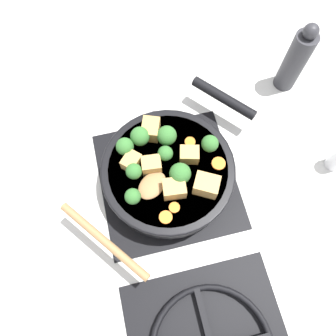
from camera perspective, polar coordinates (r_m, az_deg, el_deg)
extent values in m
plane|color=silver|center=(0.77, 0.00, -2.24)|extent=(2.40, 2.40, 0.00)
cube|color=black|center=(0.76, 0.00, -2.14)|extent=(0.31, 0.31, 0.01)
torus|color=black|center=(0.75, 0.00, -1.74)|extent=(0.24, 0.24, 0.01)
cube|color=black|center=(0.75, 0.00, -1.74)|extent=(0.01, 0.23, 0.01)
cube|color=black|center=(0.75, 0.00, -1.74)|extent=(0.23, 0.01, 0.01)
cylinder|color=black|center=(0.72, 0.00, -0.82)|extent=(0.28, 0.28, 0.06)
cylinder|color=brown|center=(0.71, 0.00, -0.71)|extent=(0.26, 0.26, 0.05)
torus|color=black|center=(0.70, 0.00, -0.12)|extent=(0.29, 0.29, 0.01)
cylinder|color=black|center=(0.80, 9.69, 11.93)|extent=(0.13, 0.14, 0.02)
ellipsoid|color=#A87A4C|center=(0.67, -2.79, -3.02)|extent=(0.08, 0.08, 0.01)
cylinder|color=#A87A4C|center=(0.65, -11.07, -12.34)|extent=(0.15, 0.18, 0.02)
cube|color=tan|center=(0.69, 3.72, 2.32)|extent=(0.05, 0.04, 0.03)
cube|color=tan|center=(0.66, 0.75, -3.69)|extent=(0.05, 0.04, 0.04)
cube|color=tan|center=(0.68, -6.38, 1.13)|extent=(0.05, 0.05, 0.03)
cube|color=tan|center=(0.66, 6.71, -2.99)|extent=(0.06, 0.06, 0.04)
cube|color=tan|center=(0.71, -3.04, 6.76)|extent=(0.05, 0.06, 0.04)
cube|color=tan|center=(0.68, -2.91, 0.57)|extent=(0.04, 0.04, 0.03)
cylinder|color=#709956|center=(0.71, -7.33, 3.05)|extent=(0.01, 0.01, 0.01)
sphere|color=#387533|center=(0.69, -7.53, 3.75)|extent=(0.04, 0.04, 0.04)
cylinder|color=#709956|center=(0.71, -4.77, 4.74)|extent=(0.01, 0.01, 0.01)
sphere|color=#387533|center=(0.69, -4.91, 5.52)|extent=(0.04, 0.04, 0.04)
cylinder|color=#709956|center=(0.67, -6.00, -5.38)|extent=(0.01, 0.01, 0.01)
sphere|color=#387533|center=(0.65, -6.16, -4.93)|extent=(0.03, 0.03, 0.03)
cylinder|color=#709956|center=(0.69, -0.84, 1.88)|extent=(0.01, 0.01, 0.01)
sphere|color=#387533|center=(0.68, -0.86, 2.49)|extent=(0.03, 0.03, 0.03)
cylinder|color=#709956|center=(0.68, 2.07, -1.64)|extent=(0.01, 0.01, 0.01)
sphere|color=#387533|center=(0.66, 2.13, -0.97)|extent=(0.04, 0.04, 0.04)
cylinder|color=#709956|center=(0.71, 7.13, 3.55)|extent=(0.01, 0.01, 0.01)
sphere|color=#387533|center=(0.69, 7.32, 4.23)|extent=(0.04, 0.04, 0.04)
cylinder|color=#709956|center=(0.71, -0.22, 4.86)|extent=(0.01, 0.01, 0.01)
sphere|color=#387533|center=(0.69, -0.22, 5.67)|extent=(0.04, 0.04, 0.04)
cylinder|color=#709956|center=(0.68, -5.75, -1.45)|extent=(0.01, 0.01, 0.01)
sphere|color=#387533|center=(0.66, -5.90, -0.90)|extent=(0.03, 0.03, 0.03)
cylinder|color=orange|center=(0.71, 3.85, 4.54)|extent=(0.02, 0.02, 0.01)
cylinder|color=orange|center=(0.66, 1.11, -6.90)|extent=(0.02, 0.02, 0.01)
cylinder|color=orange|center=(0.66, -0.40, -8.57)|extent=(0.03, 0.03, 0.01)
cylinder|color=orange|center=(0.70, 8.79, 0.77)|extent=(0.03, 0.03, 0.01)
cylinder|color=#333338|center=(0.89, 21.15, 16.84)|extent=(0.05, 0.05, 0.17)
sphere|color=#333338|center=(0.82, 23.63, 20.98)|extent=(0.03, 0.03, 0.03)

